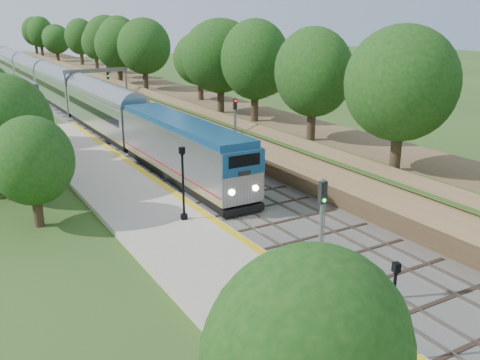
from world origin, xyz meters
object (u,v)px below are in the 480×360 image
lamppost_mid (392,316)px  lamppost_far (183,188)px  train (33,76)px  signal_platform (321,228)px  signal_farside (235,123)px  signal_gantry (96,79)px

lamppost_mid → lamppost_far: size_ratio=0.83×
train → signal_platform: size_ratio=25.85×
lamppost_mid → signal_farside: 29.75m
train → signal_farside: (6.20, -62.13, 1.32)m
train → lamppost_mid: train is taller
signal_gantry → lamppost_mid: size_ratio=2.12×
train → signal_platform: (-2.90, -85.56, 1.56)m
lamppost_far → signal_platform: bearing=-85.3°
lamppost_far → signal_platform: signal_platform is taller
train → lamppost_mid: bearing=-92.1°
train → lamppost_mid: (-3.23, -90.30, -0.25)m
train → lamppost_far: lamppost_far is taller
signal_gantry → train: signal_gantry is taller
train → lamppost_mid: 90.35m
train → lamppost_far: bearing=-93.1°
lamppost_far → signal_farside: signal_farside is taller
signal_gantry → signal_platform: 53.62m
signal_platform → signal_farside: (9.10, 23.43, -0.25)m
train → signal_farside: size_ratio=25.61×
lamppost_mid → lamppost_far: (-0.69, 17.14, 0.35)m
lamppost_mid → signal_platform: (0.33, 4.74, 1.81)m
signal_gantry → signal_farside: (3.73, -29.91, -1.11)m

